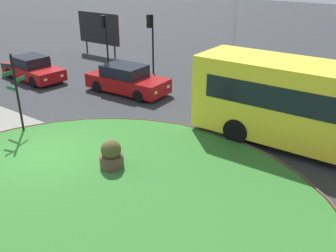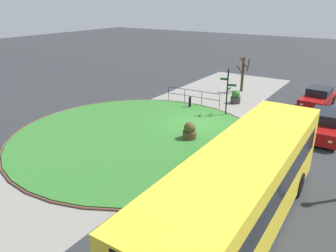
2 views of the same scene
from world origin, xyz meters
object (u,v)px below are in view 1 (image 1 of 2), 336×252
(signpost_directional, at_px, (16,89))
(car_near_lane, at_px, (33,69))
(car_far_lane, at_px, (127,80))
(lamppost_tall, at_px, (236,9))
(traffic_light_near, at_px, (105,30))
(traffic_light_far, at_px, (151,31))
(billboard_left, at_px, (99,29))
(planter_near_signpost, at_px, (111,156))

(signpost_directional, height_order, car_near_lane, signpost_directional)
(car_far_lane, distance_m, lamppost_tall, 6.92)
(traffic_light_near, height_order, traffic_light_far, traffic_light_far)
(traffic_light_near, relative_size, billboard_left, 0.84)
(car_far_lane, height_order, traffic_light_near, traffic_light_near)
(signpost_directional, distance_m, traffic_light_far, 10.23)
(car_far_lane, bearing_deg, traffic_light_far, 106.74)
(traffic_light_far, relative_size, billboard_left, 0.90)
(car_far_lane, bearing_deg, traffic_light_near, 143.40)
(car_near_lane, xyz_separation_m, billboard_left, (-1.25, 6.84, 1.30))
(car_far_lane, distance_m, traffic_light_near, 5.81)
(car_far_lane, relative_size, planter_near_signpost, 4.18)
(car_near_lane, distance_m, car_far_lane, 6.33)
(signpost_directional, height_order, car_far_lane, signpost_directional)
(traffic_light_near, bearing_deg, signpost_directional, 123.61)
(lamppost_tall, bearing_deg, traffic_light_near, -170.98)
(signpost_directional, relative_size, car_far_lane, 0.73)
(signpost_directional, height_order, traffic_light_near, traffic_light_near)
(traffic_light_near, bearing_deg, lamppost_tall, -162.21)
(planter_near_signpost, bearing_deg, car_near_lane, 156.06)
(billboard_left, bearing_deg, car_far_lane, -36.31)
(car_far_lane, xyz_separation_m, planter_near_signpost, (4.95, -6.40, -0.19))
(signpost_directional, bearing_deg, planter_near_signpost, -0.21)
(signpost_directional, distance_m, lamppost_tall, 11.84)
(car_far_lane, xyz_separation_m, billboard_left, (-7.41, 5.37, 1.24))
(signpost_directional, xyz_separation_m, billboard_left, (-7.25, 11.75, 0.06))
(traffic_light_far, distance_m, lamppost_tall, 5.50)
(traffic_light_near, relative_size, traffic_light_far, 0.93)
(signpost_directional, height_order, planter_near_signpost, signpost_directional)
(car_far_lane, height_order, lamppost_tall, lamppost_tall)
(traffic_light_far, relative_size, lamppost_tall, 0.46)
(traffic_light_far, relative_size, planter_near_signpost, 3.28)
(billboard_left, bearing_deg, traffic_light_far, -15.14)
(signpost_directional, bearing_deg, lamppost_tall, 69.33)
(car_far_lane, bearing_deg, planter_near_signpost, -54.33)
(car_near_lane, relative_size, car_far_lane, 0.97)
(signpost_directional, xyz_separation_m, lamppost_tall, (4.10, 10.86, 2.32))
(lamppost_tall, bearing_deg, signpost_directional, -110.67)
(car_near_lane, distance_m, planter_near_signpost, 12.15)
(car_far_lane, relative_size, traffic_light_far, 1.27)
(car_near_lane, xyz_separation_m, planter_near_signpost, (11.11, -4.93, -0.14))
(car_far_lane, relative_size, traffic_light_near, 1.36)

